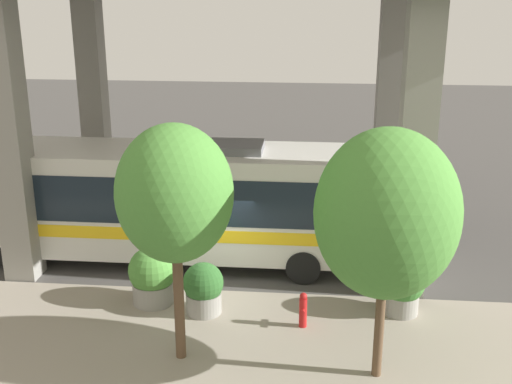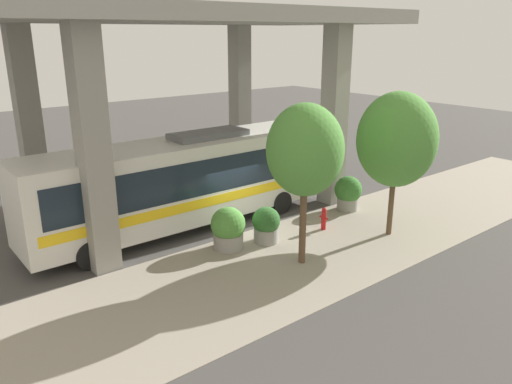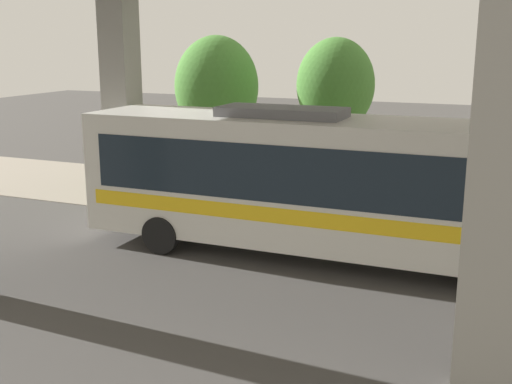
# 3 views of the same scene
# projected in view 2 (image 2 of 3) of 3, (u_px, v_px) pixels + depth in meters

# --- Properties ---
(ground_plane) EXTENTS (80.00, 80.00, 0.00)m
(ground_plane) POSITION_uv_depth(u_px,v_px,m) (243.00, 233.00, 19.91)
(ground_plane) COLOR #474442
(ground_plane) RESTS_ON ground
(sidewalk_strip) EXTENTS (6.00, 40.00, 0.02)m
(sidewalk_strip) POSITION_uv_depth(u_px,v_px,m) (295.00, 258.00, 17.68)
(sidewalk_strip) COLOR gray
(sidewalk_strip) RESTS_ON ground
(overpass) EXTENTS (9.40, 19.11, 8.58)m
(overpass) POSITION_uv_depth(u_px,v_px,m) (183.00, 37.00, 20.58)
(overpass) COLOR gray
(overpass) RESTS_ON ground
(bus) EXTENTS (2.81, 12.75, 3.82)m
(bus) POSITION_uv_depth(u_px,v_px,m) (183.00, 179.00, 19.88)
(bus) COLOR silver
(bus) RESTS_ON ground
(fire_hydrant) EXTENTS (0.41, 0.20, 0.96)m
(fire_hydrant) POSITION_uv_depth(u_px,v_px,m) (324.00, 218.00, 20.07)
(fire_hydrant) COLOR #B21919
(fire_hydrant) RESTS_ON ground
(planter_front) EXTENTS (1.21, 1.21, 1.56)m
(planter_front) POSITION_uv_depth(u_px,v_px,m) (348.00, 193.00, 22.21)
(planter_front) COLOR gray
(planter_front) RESTS_ON ground
(planter_middle) EXTENTS (1.28, 1.28, 1.61)m
(planter_middle) POSITION_uv_depth(u_px,v_px,m) (228.00, 229.00, 18.23)
(planter_middle) COLOR gray
(planter_middle) RESTS_ON ground
(planter_back) EXTENTS (1.06, 1.06, 1.41)m
(planter_back) POSITION_uv_depth(u_px,v_px,m) (266.00, 225.00, 18.82)
(planter_back) COLOR gray
(planter_back) RESTS_ON ground
(street_tree_near) EXTENTS (2.99, 2.99, 5.61)m
(street_tree_near) POSITION_uv_depth(u_px,v_px,m) (397.00, 140.00, 18.60)
(street_tree_near) COLOR brown
(street_tree_near) RESTS_ON ground
(street_tree_far) EXTENTS (2.55, 2.55, 5.54)m
(street_tree_far) POSITION_uv_depth(u_px,v_px,m) (305.00, 151.00, 16.12)
(street_tree_far) COLOR brown
(street_tree_far) RESTS_ON ground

